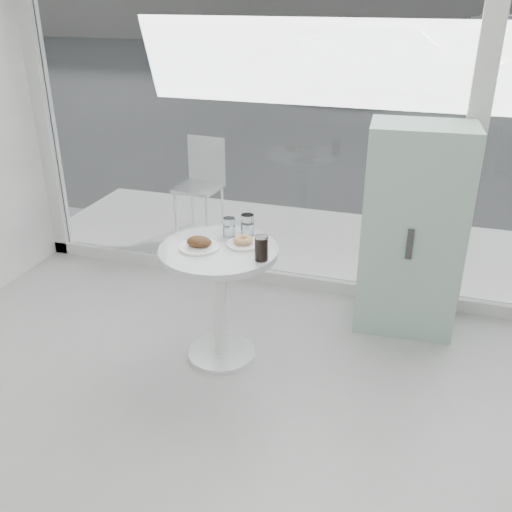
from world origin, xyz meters
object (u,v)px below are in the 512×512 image
(main_table, at_px, (219,280))
(plate_donut, at_px, (243,242))
(water_tumbler_b, at_px, (247,226))
(patio_chair, at_px, (202,179))
(car_white, at_px, (403,55))
(plate_fritter, at_px, (200,244))
(water_tumbler_a, at_px, (229,229))
(mint_cabinet, at_px, (412,231))
(cola_glass, at_px, (261,248))

(main_table, relative_size, plate_donut, 3.76)
(plate_donut, distance_m, water_tumbler_b, 0.16)
(patio_chair, relative_size, car_white, 0.19)
(plate_fritter, distance_m, water_tumbler_a, 0.24)
(mint_cabinet, height_order, plate_fritter, mint_cabinet)
(patio_chair, distance_m, plate_donut, 2.04)
(main_table, height_order, mint_cabinet, mint_cabinet)
(water_tumbler_a, height_order, water_tumbler_b, water_tumbler_b)
(patio_chair, bearing_deg, plate_donut, -54.41)
(patio_chair, distance_m, water_tumbler_b, 1.90)
(main_table, distance_m, water_tumbler_b, 0.38)
(water_tumbler_a, bearing_deg, patio_chair, 117.99)
(main_table, bearing_deg, plate_donut, 34.08)
(main_table, distance_m, plate_fritter, 0.27)
(main_table, height_order, patio_chair, patio_chair)
(main_table, height_order, plate_donut, plate_donut)
(patio_chair, height_order, car_white, car_white)
(main_table, relative_size, cola_glass, 5.18)
(patio_chair, xyz_separation_m, plate_donut, (1.01, -1.76, 0.24))
(car_white, relative_size, plate_fritter, 19.18)
(mint_cabinet, relative_size, plate_fritter, 5.80)
(water_tumbler_a, bearing_deg, plate_donut, -36.64)
(patio_chair, distance_m, car_white, 9.01)
(patio_chair, xyz_separation_m, plate_fritter, (0.77, -1.88, 0.24))
(water_tumbler_a, bearing_deg, main_table, -91.74)
(mint_cabinet, bearing_deg, water_tumbler_b, -156.09)
(plate_fritter, relative_size, water_tumbler_a, 1.96)
(plate_donut, bearing_deg, mint_cabinet, 35.35)
(cola_glass, bearing_deg, water_tumbler_a, 138.24)
(car_white, relative_size, cola_glass, 31.65)
(car_white, bearing_deg, mint_cabinet, -166.65)
(main_table, relative_size, water_tumbler_a, 6.17)
(main_table, relative_size, car_white, 0.16)
(plate_fritter, relative_size, water_tumbler_b, 1.83)
(plate_fritter, bearing_deg, mint_cabinet, 33.80)
(patio_chair, height_order, plate_fritter, patio_chair)
(cola_glass, bearing_deg, patio_chair, 121.39)
(plate_fritter, bearing_deg, car_white, 88.23)
(cola_glass, bearing_deg, mint_cabinet, 46.86)
(main_table, distance_m, water_tumbler_a, 0.33)
(mint_cabinet, xyz_separation_m, patio_chair, (-1.97, 1.08, -0.16))
(mint_cabinet, relative_size, water_tumbler_a, 11.40)
(mint_cabinet, bearing_deg, plate_fritter, -150.29)
(water_tumbler_a, xyz_separation_m, cola_glass, (0.29, -0.26, 0.02))
(plate_fritter, bearing_deg, main_table, 16.67)
(main_table, bearing_deg, mint_cabinet, 35.20)
(patio_chair, relative_size, water_tumbler_a, 7.10)
(plate_fritter, relative_size, plate_donut, 1.20)
(plate_donut, xyz_separation_m, cola_glass, (0.17, -0.17, 0.05))
(mint_cabinet, distance_m, car_white, 10.05)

